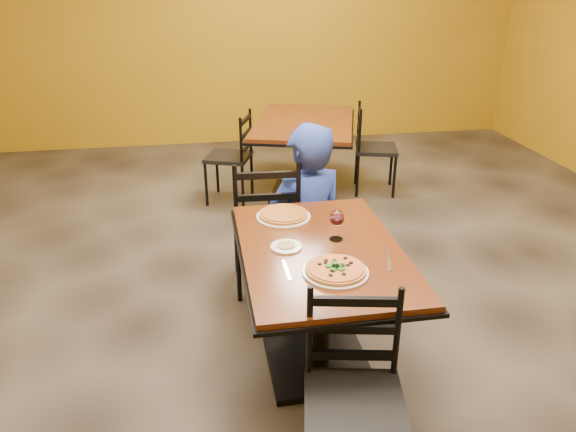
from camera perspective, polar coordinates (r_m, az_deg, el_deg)
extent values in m
cube|color=black|center=(3.57, 1.38, -10.37)|extent=(7.00, 8.00, 0.01)
cube|color=#AE8113|center=(6.92, -5.14, 19.86)|extent=(7.00, 0.01, 3.00)
cube|color=#61270F|center=(2.77, 3.49, -3.66)|extent=(0.80, 1.20, 0.03)
cube|color=black|center=(2.78, 3.48, -4.11)|extent=(0.83, 1.23, 0.02)
cylinder|color=black|center=(2.96, 3.31, -9.91)|extent=(0.12, 0.12, 0.66)
cube|color=black|center=(3.17, 3.15, -15.15)|extent=(0.55, 0.55, 0.04)
cube|color=#61270F|center=(5.17, 1.72, 9.79)|extent=(1.23, 1.53, 0.03)
cube|color=black|center=(5.17, 1.71, 9.50)|extent=(1.27, 1.57, 0.02)
cylinder|color=black|center=(5.27, 1.67, 5.94)|extent=(0.13, 0.13, 0.66)
cube|color=black|center=(5.39, 1.62, 2.43)|extent=(0.76, 0.76, 0.04)
imported|color=navy|center=(3.61, 1.88, 0.75)|extent=(0.68, 0.55, 1.17)
cylinder|color=white|center=(2.55, 5.02, -5.88)|extent=(0.31, 0.31, 0.01)
cylinder|color=maroon|center=(2.54, 5.03, -5.57)|extent=(0.28, 0.28, 0.02)
cylinder|color=white|center=(3.09, -0.48, -0.06)|extent=(0.31, 0.31, 0.01)
cylinder|color=#BA8E23|center=(3.09, -0.49, 0.22)|extent=(0.28, 0.28, 0.02)
cylinder|color=white|center=(2.76, -0.20, -3.24)|extent=(0.16, 0.16, 0.01)
cylinder|color=tan|center=(2.76, -0.20, -3.08)|extent=(0.09, 0.09, 0.01)
cube|color=silver|center=(2.56, -0.15, -5.69)|extent=(0.02, 0.19, 0.00)
cube|color=silver|center=(2.69, 10.55, -4.60)|extent=(0.08, 0.20, 0.00)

